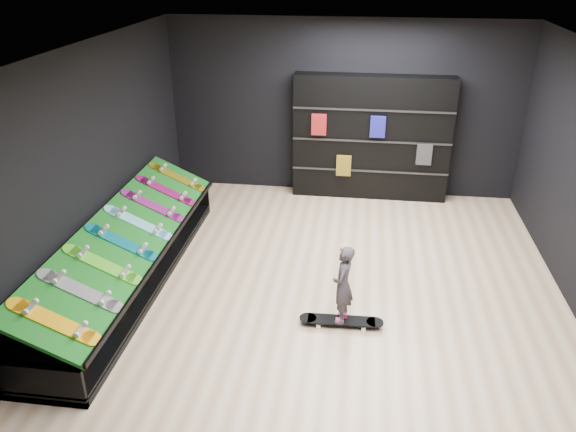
# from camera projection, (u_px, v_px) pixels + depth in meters

# --- Properties ---
(floor) EXTENTS (6.00, 7.00, 0.01)m
(floor) POSITION_uv_depth(u_px,v_px,m) (325.00, 296.00, 7.12)
(floor) COLOR beige
(floor) RESTS_ON ground
(ceiling) EXTENTS (6.00, 7.00, 0.01)m
(ceiling) POSITION_uv_depth(u_px,v_px,m) (333.00, 54.00, 5.82)
(ceiling) COLOR white
(ceiling) RESTS_ON ground
(wall_back) EXTENTS (6.00, 0.02, 3.00)m
(wall_back) POSITION_uv_depth(u_px,v_px,m) (343.00, 109.00, 9.60)
(wall_back) COLOR black
(wall_back) RESTS_ON ground
(wall_front) EXTENTS (6.00, 0.02, 3.00)m
(wall_front) POSITION_uv_depth(u_px,v_px,m) (287.00, 411.00, 3.34)
(wall_front) COLOR black
(wall_front) RESTS_ON ground
(wall_left) EXTENTS (0.02, 7.00, 3.00)m
(wall_left) POSITION_uv_depth(u_px,v_px,m) (83.00, 174.00, 6.84)
(wall_left) COLOR black
(wall_left) RESTS_ON ground
(display_rack) EXTENTS (0.90, 4.50, 0.50)m
(display_rack) POSITION_uv_depth(u_px,v_px,m) (131.00, 265.00, 7.32)
(display_rack) COLOR black
(display_rack) RESTS_ON ground
(turf_ramp) EXTENTS (0.92, 4.50, 0.46)m
(turf_ramp) POSITION_uv_depth(u_px,v_px,m) (130.00, 234.00, 7.12)
(turf_ramp) COLOR #0D5411
(turf_ramp) RESTS_ON display_rack
(back_shelving) EXTENTS (2.65, 0.31, 2.12)m
(back_shelving) POSITION_uv_depth(u_px,v_px,m) (371.00, 138.00, 9.56)
(back_shelving) COLOR black
(back_shelving) RESTS_ON ground
(floor_skateboard) EXTENTS (0.99, 0.25, 0.09)m
(floor_skateboard) POSITION_uv_depth(u_px,v_px,m) (341.00, 323.00, 6.54)
(floor_skateboard) COLOR black
(floor_skateboard) RESTS_ON ground
(child) EXTENTS (0.18, 0.24, 0.57)m
(child) POSITION_uv_depth(u_px,v_px,m) (342.00, 299.00, 6.40)
(child) COLOR black
(child) RESTS_ON floor_skateboard
(display_board_0) EXTENTS (0.93, 0.22, 0.50)m
(display_board_0) POSITION_uv_depth(u_px,v_px,m) (55.00, 322.00, 5.41)
(display_board_0) COLOR yellow
(display_board_0) RESTS_ON turf_ramp
(display_board_1) EXTENTS (0.93, 0.22, 0.50)m
(display_board_1) POSITION_uv_depth(u_px,v_px,m) (81.00, 291.00, 5.89)
(display_board_1) COLOR black
(display_board_1) RESTS_ON turf_ramp
(display_board_2) EXTENTS (0.93, 0.22, 0.50)m
(display_board_2) POSITION_uv_depth(u_px,v_px,m) (103.00, 265.00, 6.38)
(display_board_2) COLOR green
(display_board_2) RESTS_ON turf_ramp
(display_board_3) EXTENTS (0.93, 0.22, 0.50)m
(display_board_3) POSITION_uv_depth(u_px,v_px,m) (122.00, 242.00, 6.86)
(display_board_3) COLOR #0C8C99
(display_board_3) RESTS_ON turf_ramp
(display_board_4) EXTENTS (0.93, 0.22, 0.50)m
(display_board_4) POSITION_uv_depth(u_px,v_px,m) (139.00, 223.00, 7.35)
(display_board_4) COLOR #0CB2E5
(display_board_4) RESTS_ON turf_ramp
(display_board_5) EXTENTS (0.93, 0.22, 0.50)m
(display_board_5) POSITION_uv_depth(u_px,v_px,m) (153.00, 206.00, 7.83)
(display_board_5) COLOR #2626BF
(display_board_5) RESTS_ON turf_ramp
(display_board_6) EXTENTS (0.93, 0.22, 0.50)m
(display_board_6) POSITION_uv_depth(u_px,v_px,m) (166.00, 191.00, 8.32)
(display_board_6) COLOR #E5198C
(display_board_6) RESTS_ON turf_ramp
(display_board_7) EXTENTS (0.93, 0.22, 0.50)m
(display_board_7) POSITION_uv_depth(u_px,v_px,m) (177.00, 177.00, 8.80)
(display_board_7) COLOR yellow
(display_board_7) RESTS_ON turf_ramp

